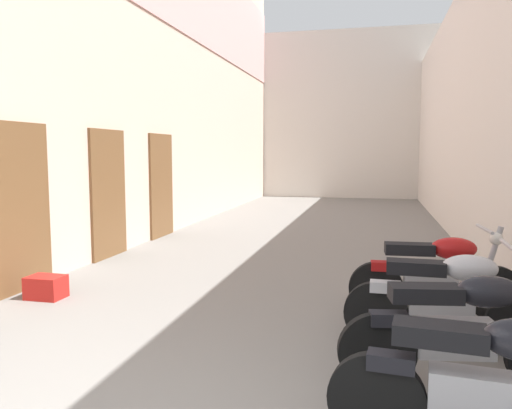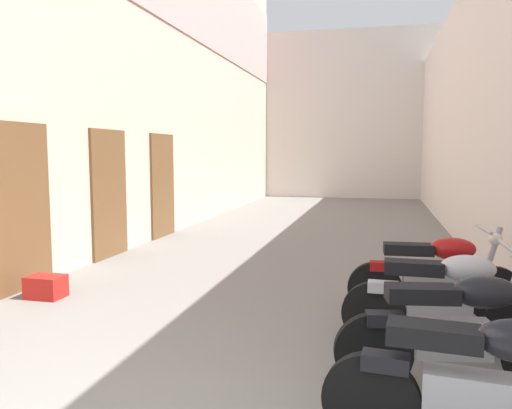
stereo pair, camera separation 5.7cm
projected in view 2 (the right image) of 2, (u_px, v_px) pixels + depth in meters
ground_plane at (296, 249)px, 9.43m from camera, size 34.05×34.05×0.00m
building_left at (173, 52)px, 11.66m from camera, size 0.45×18.05×8.22m
building_right at (469, 114)px, 10.32m from camera, size 0.45×18.05×5.20m
building_far_end at (343, 116)px, 20.71m from camera, size 9.10×2.00×6.57m
motorcycle_nearest at (486, 385)px, 2.83m from camera, size 1.85×0.58×1.04m
motorcycle_second at (460, 328)px, 3.75m from camera, size 1.84×0.58×1.04m
motorcycle_third at (446, 298)px, 4.55m from camera, size 1.85×0.58×1.04m
motorcycle_fourth at (435, 274)px, 5.45m from camera, size 1.85×0.58×1.04m
plastic_crate at (46, 287)px, 6.27m from camera, size 0.44×0.32×0.28m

